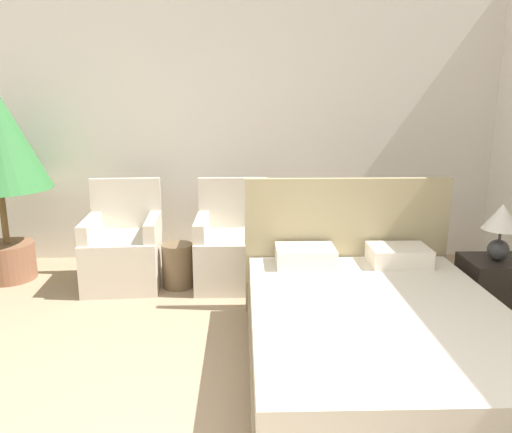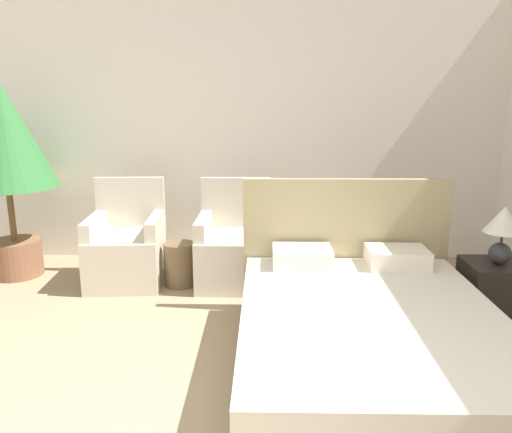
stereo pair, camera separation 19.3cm
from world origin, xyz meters
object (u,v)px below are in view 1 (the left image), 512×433
object	(u,v)px
armchair_near_window_left	(124,254)
table_lamp	(501,224)
bed	(375,334)
armchair_near_window_right	(232,253)
nightstand	(496,291)
side_table	(178,265)

from	to	relation	value
armchair_near_window_left	table_lamp	distance (m)	3.22
bed	armchair_near_window_right	bearing A→B (deg)	120.34
armchair_near_window_left	nightstand	distance (m)	3.20
bed	nightstand	size ratio (longest dim) A/B	4.11
armchair_near_window_right	side_table	world-z (taller)	armchair_near_window_right
armchair_near_window_right	table_lamp	world-z (taller)	armchair_near_window_right
bed	table_lamp	bearing A→B (deg)	31.78
nightstand	table_lamp	world-z (taller)	table_lamp
armchair_near_window_right	nightstand	distance (m)	2.25
armchair_near_window_right	nightstand	bearing A→B (deg)	-23.26
armchair_near_window_right	side_table	size ratio (longest dim) A/B	2.35
armchair_near_window_left	side_table	world-z (taller)	armchair_near_window_left
nightstand	side_table	size ratio (longest dim) A/B	1.25
table_lamp	side_table	distance (m)	2.74
armchair_near_window_left	table_lamp	world-z (taller)	armchair_near_window_left
table_lamp	armchair_near_window_left	bearing A→B (deg)	163.31
armchair_near_window_left	table_lamp	bearing A→B (deg)	-20.29
nightstand	armchair_near_window_left	bearing A→B (deg)	163.65
bed	table_lamp	distance (m)	1.40
side_table	table_lamp	bearing A→B (deg)	-18.31
armchair_near_window_right	side_table	bearing A→B (deg)	-171.35
bed	armchair_near_window_left	size ratio (longest dim) A/B	2.19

